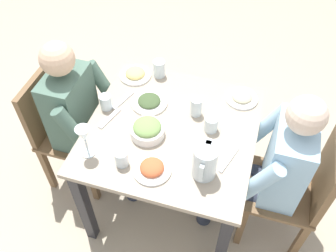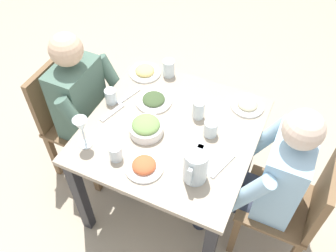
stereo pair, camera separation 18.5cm
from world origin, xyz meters
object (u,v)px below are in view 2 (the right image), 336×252
(plate_rice_curry, at_px, (144,166))
(water_glass_center, at_px, (116,153))
(diner_far, at_px, (264,177))
(plate_fries, at_px, (145,71))
(diner_near, at_px, (93,110))
(water_glass_far_left, at_px, (169,68))
(plate_beans, at_px, (247,105))
(chair_far, at_px, (295,205))
(water_glass_by_pitcher, at_px, (199,110))
(chair_near, at_px, (70,116))
(salad_bowl, at_px, (146,127))
(wine_glass, at_px, (81,127))
(water_pitcher, at_px, (196,166))
(plate_dolmas, at_px, (154,100))
(dining_table, at_px, (171,142))
(water_glass_near_right, at_px, (211,128))
(water_glass_near_left, at_px, (111,96))

(plate_rice_curry, xyz_separation_m, water_glass_center, (0.01, -0.16, 0.03))
(diner_far, xyz_separation_m, plate_fries, (-0.36, -0.89, 0.13))
(diner_near, distance_m, water_glass_far_left, 0.54)
(plate_beans, relative_size, water_glass_far_left, 1.76)
(chair_far, bearing_deg, plate_fries, -108.17)
(water_glass_by_pitcher, bearing_deg, chair_near, -81.91)
(chair_near, relative_size, diner_near, 0.75)
(chair_near, bearing_deg, salad_bowl, 80.66)
(diner_far, distance_m, salad_bowl, 0.68)
(chair_near, height_order, wine_glass, wine_glass)
(water_pitcher, bearing_deg, water_glass_by_pitcher, -160.49)
(salad_bowl, relative_size, plate_rice_curry, 0.94)
(plate_dolmas, distance_m, water_glass_center, 0.45)
(plate_dolmas, distance_m, wine_glass, 0.49)
(diner_near, relative_size, water_pitcher, 6.12)
(diner_far, bearing_deg, dining_table, -91.22)
(water_pitcher, relative_size, water_glass_by_pitcher, 1.68)
(dining_table, bearing_deg, chair_far, 89.11)
(water_glass_center, height_order, wine_glass, wine_glass)
(dining_table, height_order, water_glass_near_right, water_glass_near_right)
(chair_near, bearing_deg, plate_beans, 106.14)
(water_glass_near_left, bearing_deg, plate_beans, 111.94)
(water_pitcher, relative_size, water_glass_far_left, 1.75)
(salad_bowl, height_order, water_glass_by_pitcher, water_glass_by_pitcher)
(diner_near, height_order, water_glass_far_left, diner_near)
(water_glass_center, bearing_deg, water_glass_near_left, -145.94)
(diner_far, xyz_separation_m, water_glass_by_pitcher, (-0.16, -0.45, 0.17))
(water_glass_near_right, distance_m, water_glass_near_left, 0.61)
(wine_glass, bearing_deg, diner_far, 107.21)
(plate_beans, relative_size, plate_rice_curry, 0.97)
(water_glass_center, bearing_deg, diner_far, 112.09)
(chair_near, relative_size, chair_far, 1.00)
(salad_bowl, distance_m, plate_beans, 0.61)
(water_pitcher, height_order, water_glass_near_right, water_pitcher)
(water_pitcher, height_order, water_glass_by_pitcher, water_pitcher)
(chair_near, distance_m, diner_far, 1.31)
(dining_table, relative_size, plate_dolmas, 4.33)
(chair_near, distance_m, water_glass_near_right, 1.01)
(salad_bowl, relative_size, water_glass_near_left, 2.03)
(water_pitcher, xyz_separation_m, water_glass_near_left, (-0.28, -0.64, -0.05))
(plate_dolmas, relative_size, plate_beans, 1.12)
(chair_near, relative_size, water_glass_by_pitcher, 7.69)
(chair_near, height_order, chair_far, same)
(diner_far, xyz_separation_m, water_glass_far_left, (-0.41, -0.75, 0.17))
(salad_bowl, height_order, water_glass_center, same)
(dining_table, relative_size, water_glass_center, 10.12)
(water_pitcher, relative_size, water_glass_near_left, 2.08)
(plate_dolmas, height_order, water_glass_by_pitcher, water_glass_by_pitcher)
(diner_far, bearing_deg, water_glass_far_left, -118.72)
(water_glass_near_right, bearing_deg, salad_bowl, -67.24)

